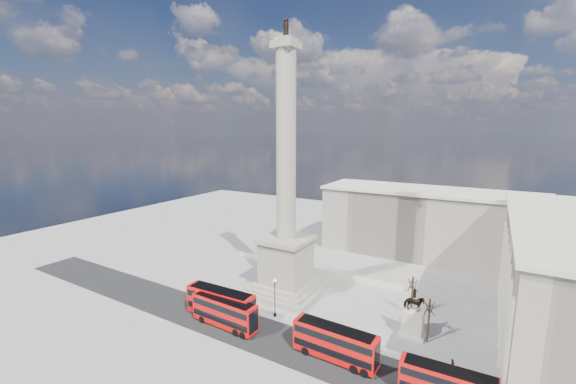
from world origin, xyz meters
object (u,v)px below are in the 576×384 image
(red_bus_a, at_px, (221,303))
(pedestrian_walking, at_px, (365,349))
(red_bus_b, at_px, (225,312))
(nelsons_column, at_px, (286,226))
(red_bus_c, at_px, (335,343))
(equestrian_statue, at_px, (413,320))
(victorian_lamp, at_px, (275,294))
(pedestrian_crossing, at_px, (332,332))
(pedestrian_standing, at_px, (452,365))

(red_bus_a, bearing_deg, pedestrian_walking, 4.85)
(red_bus_a, xyz_separation_m, red_bus_b, (2.18, -1.58, -0.16))
(nelsons_column, distance_m, red_bus_c, 24.53)
(nelsons_column, xyz_separation_m, equestrian_statue, (24.40, -3.66, -10.26))
(nelsons_column, relative_size, red_bus_b, 4.28)
(victorian_lamp, bearing_deg, pedestrian_crossing, -3.27)
(red_bus_a, bearing_deg, red_bus_b, -38.03)
(red_bus_b, height_order, pedestrian_standing, red_bus_b)
(red_bus_a, xyz_separation_m, pedestrian_crossing, (17.97, 4.43, -1.86))
(nelsons_column, bearing_deg, pedestrian_crossing, -35.41)
(red_bus_a, distance_m, red_bus_c, 20.55)
(nelsons_column, distance_m, pedestrian_walking, 25.83)
(red_bus_b, xyz_separation_m, pedestrian_walking, (21.50, 4.45, -1.70))
(victorian_lamp, bearing_deg, nelsons_column, 109.68)
(nelsons_column, distance_m, red_bus_a, 18.12)
(pedestrian_walking, bearing_deg, victorian_lamp, 158.76)
(pedestrian_walking, xyz_separation_m, pedestrian_crossing, (-5.71, 1.57, 0.01))
(red_bus_c, bearing_deg, pedestrian_standing, 23.23)
(equestrian_statue, height_order, pedestrian_walking, equestrian_statue)
(red_bus_b, bearing_deg, pedestrian_standing, 13.36)
(nelsons_column, distance_m, pedestrian_standing, 34.08)
(pedestrian_walking, height_order, pedestrian_crossing, pedestrian_crossing)
(pedestrian_walking, bearing_deg, pedestrian_crossing, 150.97)
(red_bus_a, distance_m, pedestrian_standing, 34.89)
(nelsons_column, bearing_deg, equestrian_statue, -8.53)
(red_bus_c, height_order, pedestrian_walking, red_bus_c)
(equestrian_statue, height_order, pedestrian_crossing, equestrian_statue)
(equestrian_statue, bearing_deg, red_bus_b, -154.90)
(pedestrian_walking, bearing_deg, red_bus_c, -147.07)
(red_bus_a, distance_m, victorian_lamp, 8.99)
(red_bus_c, relative_size, equestrian_statue, 1.52)
(victorian_lamp, height_order, pedestrian_crossing, victorian_lamp)
(pedestrian_standing, height_order, pedestrian_crossing, pedestrian_standing)
(red_bus_a, bearing_deg, red_bus_c, -3.32)
(red_bus_c, distance_m, victorian_lamp, 14.37)
(victorian_lamp, bearing_deg, pedestrian_standing, 0.02)
(red_bus_b, bearing_deg, pedestrian_walking, 13.44)
(equestrian_statue, height_order, pedestrian_standing, equestrian_statue)
(red_bus_a, height_order, red_bus_b, red_bus_a)
(red_bus_c, bearing_deg, red_bus_a, -179.60)
(red_bus_a, bearing_deg, pedestrian_crossing, 11.81)
(pedestrian_standing, bearing_deg, nelsons_column, -41.75)
(nelsons_column, height_order, victorian_lamp, nelsons_column)
(nelsons_column, relative_size, victorian_lamp, 7.51)
(nelsons_column, xyz_separation_m, red_bus_a, (-4.00, -14.36, -10.29))
(red_bus_a, height_order, victorian_lamp, victorian_lamp)
(red_bus_c, relative_size, pedestrian_crossing, 7.68)
(equestrian_statue, bearing_deg, pedestrian_walking, -121.08)
(equestrian_statue, relative_size, pedestrian_crossing, 5.04)
(red_bus_b, relative_size, pedestrian_standing, 6.88)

